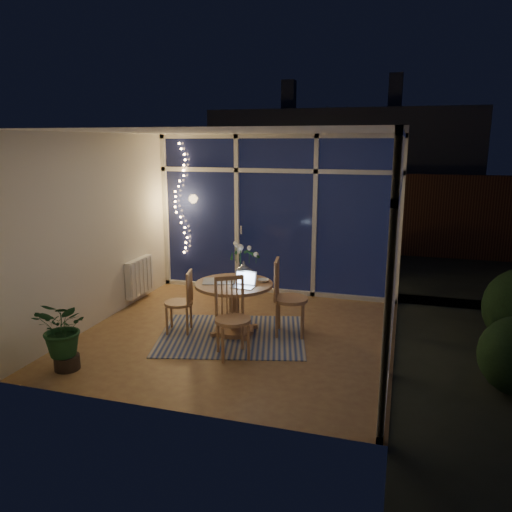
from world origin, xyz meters
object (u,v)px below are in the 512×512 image
(potted_plant, at_px, (65,337))
(dining_table, at_px, (234,308))
(chair_left, at_px, (178,302))
(chair_right, at_px, (290,297))
(chair_front, at_px, (233,318))
(flower_vase, at_px, (244,270))
(laptop, at_px, (243,279))

(potted_plant, bearing_deg, dining_table, 47.13)
(dining_table, xyz_separation_m, chair_left, (-0.72, -0.17, 0.08))
(chair_right, xyz_separation_m, chair_front, (-0.49, -0.87, -0.03))
(flower_vase, height_order, potted_plant, flower_vase)
(chair_left, bearing_deg, chair_front, 47.26)
(dining_table, height_order, laptop, laptop)
(chair_left, xyz_separation_m, laptop, (0.89, 0.01, 0.37))
(flower_vase, bearing_deg, chair_front, -79.70)
(dining_table, distance_m, chair_front, 0.75)
(flower_vase, bearing_deg, laptop, -73.62)
(chair_front, relative_size, laptop, 3.40)
(chair_right, bearing_deg, flower_vase, 72.55)
(chair_left, bearing_deg, flower_vase, 106.25)
(chair_left, xyz_separation_m, potted_plant, (-0.72, -1.38, -0.04))
(chair_front, bearing_deg, laptop, 63.78)
(dining_table, relative_size, chair_left, 1.19)
(chair_front, xyz_separation_m, potted_plant, (-1.67, -0.85, -0.10))
(laptop, bearing_deg, chair_right, 33.77)
(chair_right, distance_m, chair_front, 1.00)
(chair_front, distance_m, laptop, 0.63)
(laptop, xyz_separation_m, potted_plant, (-1.61, -1.39, -0.41))
(chair_front, bearing_deg, chair_left, 118.94)
(flower_vase, distance_m, potted_plant, 2.38)
(chair_front, distance_m, potted_plant, 1.87)
(dining_table, distance_m, chair_left, 0.74)
(chair_right, xyz_separation_m, laptop, (-0.54, -0.32, 0.28))
(dining_table, height_order, flower_vase, flower_vase)
(laptop, relative_size, flower_vase, 1.34)
(potted_plant, bearing_deg, laptop, 40.80)
(chair_left, relative_size, chair_front, 0.89)
(chair_left, xyz_separation_m, chair_right, (1.43, 0.34, 0.09))
(laptop, xyz_separation_m, flower_vase, (-0.12, 0.42, 0.00))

